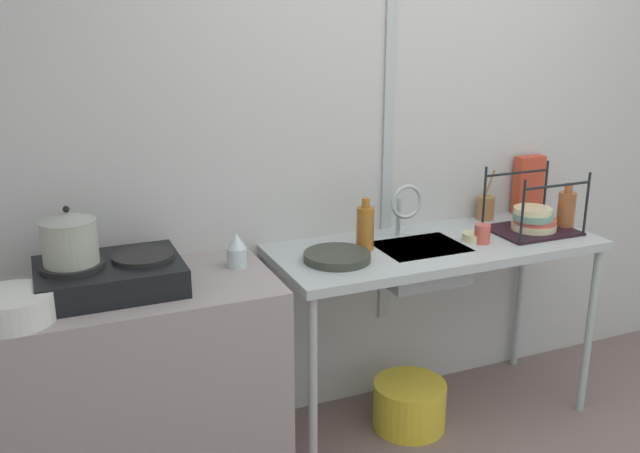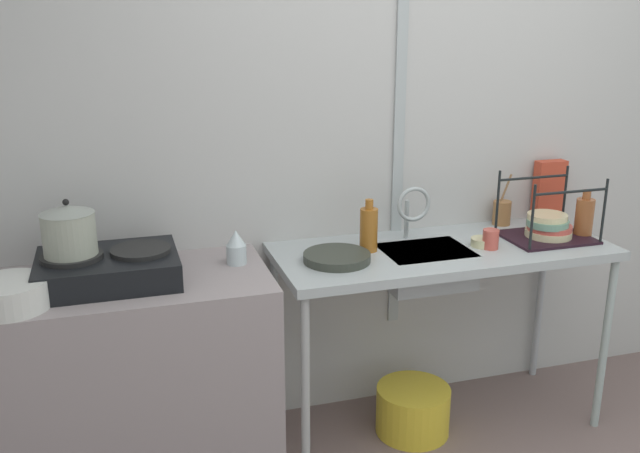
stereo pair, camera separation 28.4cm
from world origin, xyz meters
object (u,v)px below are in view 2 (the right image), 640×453
at_px(sink_basin, 425,267).
at_px(dish_rack, 548,227).
at_px(pot_on_left_burner, 69,230).
at_px(pot_beside_stove, 9,295).
at_px(bottle_by_rack, 584,217).
at_px(small_bowl_on_drainboard, 483,242).
at_px(cereal_box, 549,190).
at_px(faucet, 413,206).
at_px(bottle_by_sink, 369,229).
at_px(percolator, 236,247).
at_px(stove, 108,268).
at_px(cup_by_rack, 491,239).
at_px(frying_pan, 337,257).
at_px(bucket_on_floor, 413,410).
at_px(utensil_jar, 502,212).

distance_m(sink_basin, dish_rack, 0.61).
relative_size(pot_on_left_burner, pot_beside_stove, 0.78).
bearing_deg(bottle_by_rack, small_bowl_on_drainboard, 178.87).
height_order(pot_on_left_burner, cereal_box, pot_on_left_burner).
bearing_deg(faucet, bottle_by_sink, -166.44).
bearing_deg(dish_rack, cereal_box, 56.34).
bearing_deg(percolator, small_bowl_on_drainboard, -5.08).
bearing_deg(stove, pot_on_left_burner, 180.00).
distance_m(pot_beside_stove, bottle_by_sink, 1.42).
distance_m(sink_basin, cup_by_rack, 0.31).
bearing_deg(faucet, frying_pan, -160.31).
distance_m(faucet, bottle_by_rack, 0.80).
distance_m(faucet, bucket_on_floor, 0.94).
height_order(pot_on_left_burner, percolator, pot_on_left_burner).
distance_m(stove, pot_on_left_burner, 0.20).
distance_m(small_bowl_on_drainboard, bottle_by_sink, 0.52).
height_order(frying_pan, cup_by_rack, cup_by_rack).
xyz_separation_m(percolator, cereal_box, (1.59, 0.18, 0.08)).
distance_m(pot_beside_stove, percolator, 0.86).
bearing_deg(frying_pan, bottle_by_sink, 27.09).
distance_m(pot_on_left_burner, sink_basin, 1.47).
height_order(sink_basin, faucet, faucet).
bearing_deg(cereal_box, faucet, -169.74).
bearing_deg(sink_basin, bottle_by_sink, 165.25).
height_order(pot_beside_stove, percolator, percolator).
bearing_deg(cereal_box, bottle_by_sink, -168.86).
xyz_separation_m(dish_rack, cereal_box, (0.18, 0.27, 0.09)).
relative_size(faucet, dish_rack, 0.68).
bearing_deg(faucet, dish_rack, -12.83).
height_order(sink_basin, cup_by_rack, cup_by_rack).
bearing_deg(bucket_on_floor, bottle_by_sink, 153.07).
relative_size(pot_on_left_burner, small_bowl_on_drainboard, 2.03).
xyz_separation_m(faucet, small_bowl_on_drainboard, (0.28, -0.14, -0.15)).
distance_m(stove, cup_by_rack, 1.59).
bearing_deg(dish_rack, frying_pan, -179.75).
xyz_separation_m(faucet, frying_pan, (-0.40, -0.14, -0.15)).
bearing_deg(small_bowl_on_drainboard, percolator, 174.92).
bearing_deg(sink_basin, dish_rack, -1.95).
xyz_separation_m(cup_by_rack, small_bowl_on_drainboard, (-0.01, 0.04, -0.02)).
relative_size(faucet, bottle_by_rack, 1.17).
xyz_separation_m(sink_basin, utensil_jar, (0.51, 0.24, 0.14)).
distance_m(bottle_by_sink, cereal_box, 1.03).
height_order(stove, small_bowl_on_drainboard, stove).
xyz_separation_m(sink_basin, frying_pan, (-0.41, -0.02, 0.09)).
bearing_deg(faucet, cereal_box, 9.65).
height_order(bottle_by_sink, bottle_by_rack, bottle_by_sink).
bearing_deg(pot_on_left_burner, pot_beside_stove, -142.47).
xyz_separation_m(cup_by_rack, utensil_jar, (0.24, 0.31, 0.02)).
bearing_deg(pot_on_left_burner, bottle_by_sink, 2.51).
height_order(pot_beside_stove, faucet, faucet).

